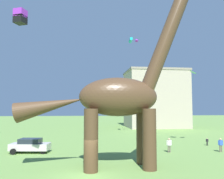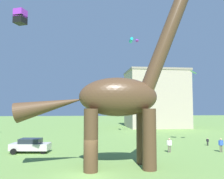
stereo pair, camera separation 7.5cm
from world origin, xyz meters
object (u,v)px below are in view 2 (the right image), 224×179
Objects in this scene: kite_trailing at (132,40)px; person_watching_child at (169,144)px; kite_mid_center at (20,17)px; parked_sedan_left at (30,145)px; kite_drifting at (193,72)px; person_photographer at (221,144)px; person_near_flyer at (208,141)px; dinosaur_sculpture at (118,97)px.

person_watching_child is at bearing -85.61° from kite_trailing.
kite_trailing reaches higher than kite_mid_center.
parked_sedan_left is 4.02× the size of kite_mid_center.
person_photographer is at bearing -87.01° from kite_drifting.
person_watching_child is at bearing -91.02° from person_near_flyer.
kite_trailing is (14.21, 12.73, 16.07)m from parked_sedan_left.
person_near_flyer is at bearing -53.58° from kite_trailing.
person_watching_child reaches higher than person_near_flyer.
kite_mid_center is 25.90m from kite_trailing.
person_photographer is (-0.83, -4.39, 0.34)m from person_near_flyer.
dinosaur_sculpture is at bearing 11.65° from kite_mid_center.
kite_drifting is 0.75× the size of kite_trailing.
dinosaur_sculpture is 14.87× the size of kite_mid_center.
kite_mid_center is (-7.74, -1.60, 6.03)m from dinosaur_sculpture.
kite_mid_center is (-19.85, -12.37, 2.09)m from kite_drifting.
parked_sedan_left is 22.96m from kite_drifting.
person_watching_child is 11.62m from kite_drifting.
parked_sedan_left is at bearing 121.68° from dinosaur_sculpture.
kite_mid_center is at bearing 173.56° from dinosaur_sculpture.
kite_drifting is at bearing -113.73° from person_watching_child.
person_near_flyer is 0.65× the size of kite_drifting.
person_watching_child is 1.04× the size of kite_drifting.
person_photographer is (12.40, 5.22, -4.96)m from dinosaur_sculpture.
parked_sedan_left reaches higher than person_photographer.
kite_trailing is at bearing 58.66° from kite_mid_center.
kite_mid_center is (-14.33, -7.30, 10.97)m from person_watching_child.
dinosaur_sculpture reaches higher than kite_drifting.
parked_sedan_left is 2.81× the size of person_watching_child.
parked_sedan_left is 2.93× the size of kite_drifting.
kite_trailing is at bearing 125.38° from kite_drifting.
person_near_flyer is at bearing 141.53° from person_photographer.
parked_sedan_left is at bearing -138.14° from kite_trailing.
person_watching_child is (15.32, -1.68, 0.15)m from parked_sedan_left.
person_watching_child is at bearing 1.72° from parked_sedan_left.
kite_drifting is (-1.12, 1.17, 9.24)m from person_near_flyer.
person_near_flyer is 4.48m from person_photographer.
person_watching_child is 1.43× the size of kite_mid_center.
kite_mid_center is at bearing -75.72° from parked_sedan_left.
dinosaur_sculpture is at bearing -105.25° from kite_trailing.
kite_trailing is (-6.92, 14.89, 15.94)m from person_photographer.
person_watching_child is at bearing 22.77° from dinosaur_sculpture.
kite_drifting is 23.48m from kite_mid_center.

